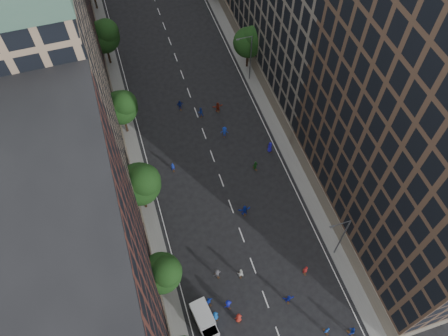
% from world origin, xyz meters
% --- Properties ---
extents(ground, '(240.00, 240.00, 0.00)m').
position_xyz_m(ground, '(0.00, 40.00, 0.00)').
color(ground, black).
rests_on(ground, ground).
extents(sidewalk_left, '(4.00, 105.00, 0.15)m').
position_xyz_m(sidewalk_left, '(-12.00, 47.50, 0.07)').
color(sidewalk_left, slate).
rests_on(sidewalk_left, ground).
extents(sidewalk_right, '(4.00, 105.00, 0.15)m').
position_xyz_m(sidewalk_right, '(12.00, 47.50, 0.07)').
color(sidewalk_right, slate).
rests_on(sidewalk_right, ground).
extents(bldg_left_a, '(14.00, 22.00, 30.00)m').
position_xyz_m(bldg_left_a, '(-19.00, 11.00, 15.00)').
color(bldg_left_a, '#562920').
rests_on(bldg_left_a, ground).
extents(bldg_left_b, '(14.00, 26.00, 34.00)m').
position_xyz_m(bldg_left_b, '(-19.00, 35.00, 17.00)').
color(bldg_left_b, '#91785E').
rests_on(bldg_left_b, ground).
extents(bldg_right_a, '(14.00, 30.00, 36.00)m').
position_xyz_m(bldg_right_a, '(19.00, 15.00, 18.00)').
color(bldg_right_a, '#4D3729').
rests_on(bldg_right_a, ground).
extents(tree_left_1, '(4.80, 4.80, 8.21)m').
position_xyz_m(tree_left_1, '(-11.02, 13.86, 5.55)').
color(tree_left_1, black).
rests_on(tree_left_1, ground).
extents(tree_left_2, '(5.60, 5.60, 9.45)m').
position_xyz_m(tree_left_2, '(-10.99, 25.83, 6.36)').
color(tree_left_2, black).
rests_on(tree_left_2, ground).
extents(tree_left_3, '(5.00, 5.00, 8.58)m').
position_xyz_m(tree_left_3, '(-11.02, 39.85, 5.82)').
color(tree_left_3, black).
rests_on(tree_left_3, ground).
extents(tree_left_4, '(5.40, 5.40, 9.08)m').
position_xyz_m(tree_left_4, '(-11.00, 55.84, 6.10)').
color(tree_left_4, black).
rests_on(tree_left_4, ground).
extents(tree_right_a, '(5.00, 5.00, 8.39)m').
position_xyz_m(tree_right_a, '(11.38, 47.85, 5.63)').
color(tree_right_a, black).
rests_on(tree_right_a, ground).
extents(streetlamp_near, '(2.64, 0.22, 9.06)m').
position_xyz_m(streetlamp_near, '(10.37, 12.00, 5.17)').
color(streetlamp_near, '#595B60').
rests_on(streetlamp_near, ground).
extents(streetlamp_far, '(2.64, 0.22, 9.06)m').
position_xyz_m(streetlamp_far, '(10.37, 45.00, 5.17)').
color(streetlamp_far, '#595B60').
rests_on(streetlamp_far, ground).
extents(cargo_van, '(2.66, 4.64, 2.34)m').
position_xyz_m(cargo_van, '(-7.81, 8.65, 1.23)').
color(cargo_van, '#B7B8BA').
rests_on(cargo_van, ground).
extents(skater_0, '(1.05, 0.88, 1.84)m').
position_xyz_m(skater_0, '(-6.44, 8.72, 0.92)').
color(skater_0, '#1553AB').
rests_on(skater_0, ground).
extents(skater_1, '(0.64, 0.49, 1.56)m').
position_xyz_m(skater_1, '(5.34, 3.28, 0.78)').
color(skater_1, '#1643B3').
rests_on(skater_1, ground).
extents(skater_2, '(1.09, 1.00, 1.82)m').
position_xyz_m(skater_2, '(7.95, 2.31, 0.91)').
color(skater_2, '#132C9B').
rests_on(skater_2, ground).
extents(skater_3, '(1.24, 0.97, 1.69)m').
position_xyz_m(skater_3, '(-4.62, 9.54, 0.84)').
color(skater_3, '#151DB0').
rests_on(skater_3, ground).
extents(skater_4, '(1.12, 0.75, 1.77)m').
position_xyz_m(skater_4, '(-6.69, 10.58, 0.89)').
color(skater_4, '#1535AB').
rests_on(skater_4, ground).
extents(skater_5, '(1.49, 0.66, 1.56)m').
position_xyz_m(skater_5, '(2.50, 8.01, 0.78)').
color(skater_5, '#131F9D').
rests_on(skater_5, ground).
extents(skater_6, '(0.98, 0.66, 1.94)m').
position_xyz_m(skater_6, '(-3.93, 7.66, 0.97)').
color(skater_6, '#A8251C').
rests_on(skater_6, ground).
extents(skater_7, '(0.69, 0.47, 1.83)m').
position_xyz_m(skater_7, '(5.84, 10.68, 0.91)').
color(skater_7, maroon).
rests_on(skater_7, ground).
extents(skater_8, '(0.92, 0.77, 1.71)m').
position_xyz_m(skater_8, '(-1.97, 12.78, 0.85)').
color(skater_8, silver).
rests_on(skater_8, ground).
extents(skater_9, '(1.21, 0.88, 1.68)m').
position_xyz_m(skater_9, '(-4.74, 13.59, 0.84)').
color(skater_9, '#454449').
rests_on(skater_9, ground).
extents(skater_10, '(1.11, 0.75, 1.74)m').
position_xyz_m(skater_10, '(5.27, 27.38, 0.87)').
color(skater_10, '#1D6220').
rests_on(skater_10, ground).
extents(skater_11, '(1.78, 0.61, 1.90)m').
position_xyz_m(skater_11, '(1.38, 20.89, 0.95)').
color(skater_11, '#142DA9').
rests_on(skater_11, ground).
extents(skater_12, '(1.09, 0.92, 1.90)m').
position_xyz_m(skater_12, '(8.46, 29.80, 0.95)').
color(skater_12, '#1D16B3').
rests_on(skater_12, ground).
extents(skater_13, '(0.61, 0.43, 1.58)m').
position_xyz_m(skater_13, '(-6.17, 30.83, 0.79)').
color(skater_13, '#152EAE').
rests_on(skater_13, ground).
extents(skater_14, '(0.88, 0.71, 1.71)m').
position_xyz_m(skater_14, '(0.50, 39.62, 0.86)').
color(skater_14, '#1737BD').
rests_on(skater_14, ground).
extents(skater_15, '(1.40, 1.08, 1.90)m').
position_xyz_m(skater_15, '(2.89, 34.62, 0.95)').
color(skater_15, '#1534AE').
rests_on(skater_15, ground).
extents(skater_16, '(1.10, 0.50, 1.85)m').
position_xyz_m(skater_16, '(-2.23, 41.96, 0.93)').
color(skater_16, '#1328A0').
rests_on(skater_16, ground).
extents(skater_17, '(1.68, 0.55, 1.81)m').
position_xyz_m(skater_17, '(3.41, 39.75, 0.90)').
color(skater_17, maroon).
rests_on(skater_17, ground).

